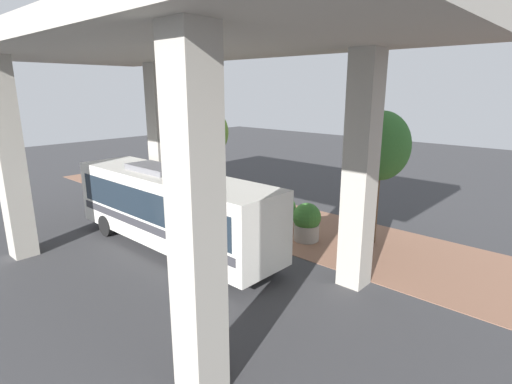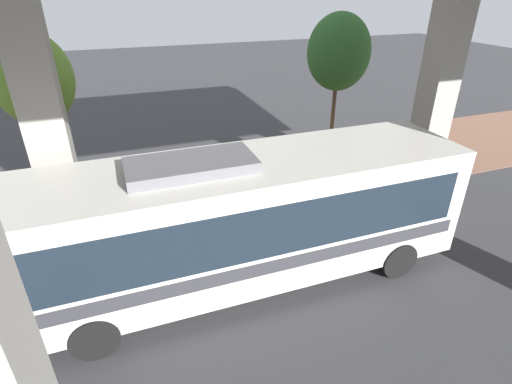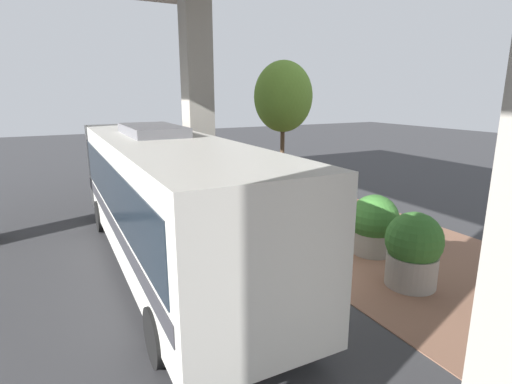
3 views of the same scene
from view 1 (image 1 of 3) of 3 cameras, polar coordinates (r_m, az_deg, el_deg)
ground_plane at (r=18.49m, az=-1.31°, el=-6.85°), size 80.00×80.00×0.00m
sidewalk_strip at (r=20.62m, az=4.46°, el=-4.55°), size 6.00×40.00×0.02m
overpass at (r=14.60m, az=-12.88°, el=17.00°), size 9.40×19.43×8.57m
bus at (r=17.37m, az=-11.97°, el=-1.93°), size 2.76×10.92×3.52m
fire_hydrant at (r=23.07m, az=-7.59°, el=-1.20°), size 0.45×0.22×1.05m
planter_front at (r=20.00m, az=-3.90°, el=-3.15°), size 1.05×1.05×1.39m
planter_middle at (r=18.27m, az=7.24°, el=-4.27°), size 1.28×1.28×1.77m
planter_back at (r=21.88m, az=-4.73°, el=-0.84°), size 1.33×1.33×1.81m
planter_extra at (r=19.80m, az=3.81°, el=-2.83°), size 1.32×1.32×1.67m
street_tree_near at (r=24.25m, az=-6.79°, el=8.44°), size 2.38×2.38×5.64m
street_tree_far at (r=17.86m, az=17.42°, el=6.27°), size 2.46×2.46×5.87m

